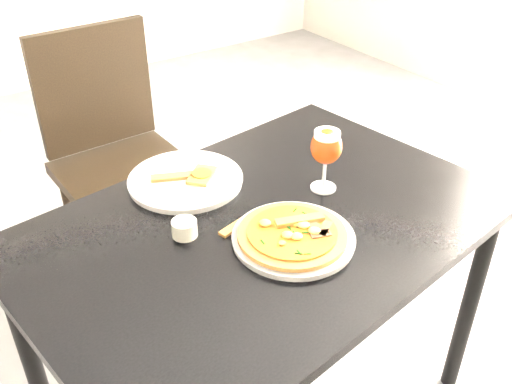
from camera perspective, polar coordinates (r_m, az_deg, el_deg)
ground at (r=2.04m, az=2.53°, el=-17.88°), size 6.00×6.00×0.00m
dining_table at (r=1.48m, az=0.85°, el=-5.67°), size 1.30×0.95×0.75m
chair_far at (r=2.19m, az=-13.68°, el=3.73°), size 0.47×0.47×0.99m
plate_main at (r=1.35m, az=3.76°, el=-4.66°), size 0.36×0.36×0.02m
pizza at (r=1.34m, az=3.67°, el=-4.16°), size 0.26×0.26×0.03m
plate_second at (r=1.58m, az=-7.05°, el=1.18°), size 0.36×0.36×0.02m
crust_scraps at (r=1.57m, az=-6.40°, el=1.65°), size 0.18×0.13×0.01m
loose_crust at (r=1.40m, az=-2.03°, el=-3.40°), size 0.10×0.05×0.01m
sauce_cup at (r=1.37m, az=-7.17°, el=-3.56°), size 0.06×0.06×0.04m
beer_glass at (r=1.49m, az=7.04°, el=4.47°), size 0.08×0.08×0.18m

